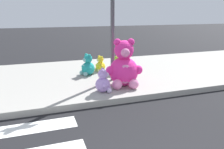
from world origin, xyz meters
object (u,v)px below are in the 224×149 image
(sign_pole, at_px, (113,20))
(plush_teal, at_px, (88,67))
(plush_pink_large, at_px, (124,67))
(plush_yellow, at_px, (100,65))
(plush_lime, at_px, (116,66))
(plush_lavender, at_px, (103,83))

(sign_pole, relative_size, plush_teal, 4.83)
(plush_pink_large, bearing_deg, plush_yellow, 96.46)
(plush_pink_large, relative_size, plush_yellow, 2.41)
(plush_lime, bearing_deg, plush_teal, 170.66)
(plush_pink_large, height_order, plush_yellow, plush_pink_large)
(plush_pink_large, height_order, plush_teal, plush_pink_large)
(plush_pink_large, height_order, plush_lavender, plush_pink_large)
(plush_pink_large, xyz_separation_m, plush_teal, (-0.68, 1.35, -0.23))
(plush_lime, height_order, plush_yellow, plush_lime)
(plush_pink_large, xyz_separation_m, plush_lime, (0.22, 1.20, -0.27))
(plush_teal, height_order, plush_yellow, plush_teal)
(plush_teal, height_order, plush_lime, plush_teal)
(plush_lavender, bearing_deg, sign_pole, 58.64)
(plush_lavender, height_order, plush_yellow, plush_lavender)
(sign_pole, distance_m, plush_lavender, 1.78)
(plush_pink_large, relative_size, plush_lime, 2.14)
(sign_pole, distance_m, plush_pink_large, 1.34)
(plush_teal, height_order, plush_lavender, plush_teal)
(plush_pink_large, bearing_deg, plush_teal, 116.64)
(plush_lime, relative_size, plush_yellow, 1.13)
(plush_teal, distance_m, plush_yellow, 0.58)
(sign_pole, xyz_separation_m, plush_lavender, (-0.53, -0.87, -1.46))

